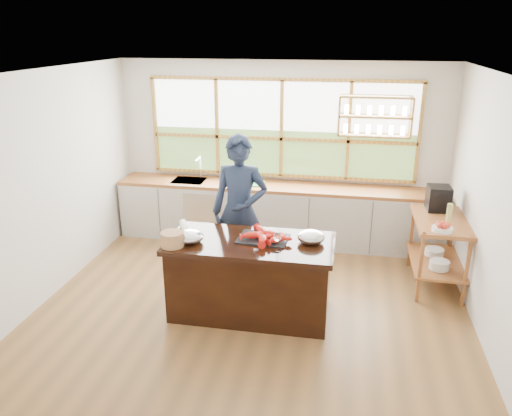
% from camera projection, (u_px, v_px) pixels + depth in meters
% --- Properties ---
extents(ground_plane, '(5.00, 5.00, 0.00)m').
position_uv_depth(ground_plane, '(254.00, 303.00, 6.02)').
color(ground_plane, brown).
extents(room_shell, '(5.02, 4.52, 2.71)m').
position_uv_depth(room_shell, '(264.00, 151.00, 5.89)').
color(room_shell, beige).
rests_on(room_shell, ground_plane).
extents(back_counter, '(4.90, 0.63, 0.90)m').
position_uv_depth(back_counter, '(276.00, 213.00, 7.66)').
color(back_counter, beige).
rests_on(back_counter, ground_plane).
extents(right_shelf_unit, '(0.62, 1.10, 0.90)m').
position_uv_depth(right_shelf_unit, '(438.00, 241.00, 6.26)').
color(right_shelf_unit, '#994C28').
rests_on(right_shelf_unit, ground_plane).
extents(island, '(1.85, 0.90, 0.90)m').
position_uv_depth(island, '(251.00, 277.00, 5.68)').
color(island, black).
rests_on(island, ground_plane).
extents(cook, '(0.71, 0.47, 1.93)m').
position_uv_depth(cook, '(240.00, 211.00, 6.24)').
color(cook, '#1B253D').
rests_on(cook, ground_plane).
extents(potted_plant, '(0.16, 0.12, 0.26)m').
position_uv_depth(potted_plant, '(255.00, 174.00, 7.58)').
color(potted_plant, slate).
rests_on(potted_plant, back_counter).
extents(cutting_board, '(0.40, 0.30, 0.01)m').
position_uv_depth(cutting_board, '(251.00, 183.00, 7.58)').
color(cutting_board, green).
rests_on(cutting_board, back_counter).
extents(espresso_machine, '(0.29, 0.31, 0.32)m').
position_uv_depth(espresso_machine, '(438.00, 198.00, 6.43)').
color(espresso_machine, black).
rests_on(espresso_machine, right_shelf_unit).
extents(wine_bottle, '(0.07, 0.07, 0.26)m').
position_uv_depth(wine_bottle, '(449.00, 214.00, 5.96)').
color(wine_bottle, '#A6AB55').
rests_on(wine_bottle, right_shelf_unit).
extents(fruit_bowl, '(0.24, 0.24, 0.11)m').
position_uv_depth(fruit_bowl, '(443.00, 227.00, 5.79)').
color(fruit_bowl, silver).
rests_on(fruit_bowl, right_shelf_unit).
extents(slate_board, '(0.58, 0.44, 0.02)m').
position_uv_depth(slate_board, '(263.00, 239.00, 5.57)').
color(slate_board, black).
rests_on(slate_board, island).
extents(lobster_pile, '(0.52, 0.48, 0.08)m').
position_uv_depth(lobster_pile, '(265.00, 236.00, 5.52)').
color(lobster_pile, red).
rests_on(lobster_pile, slate_board).
extents(mixing_bowl_left, '(0.31, 0.31, 0.15)m').
position_uv_depth(mixing_bowl_left, '(190.00, 237.00, 5.48)').
color(mixing_bowl_left, '#BABDC1').
rests_on(mixing_bowl_left, island).
extents(mixing_bowl_right, '(0.30, 0.30, 0.15)m').
position_uv_depth(mixing_bowl_right, '(311.00, 237.00, 5.48)').
color(mixing_bowl_right, '#BABDC1').
rests_on(mixing_bowl_right, island).
extents(wine_glass, '(0.08, 0.08, 0.22)m').
position_uv_depth(wine_glass, '(277.00, 237.00, 5.22)').
color(wine_glass, white).
rests_on(wine_glass, island).
extents(wicker_basket, '(0.25, 0.25, 0.16)m').
position_uv_depth(wicker_basket, '(172.00, 239.00, 5.38)').
color(wicker_basket, tan).
rests_on(wicker_basket, island).
extents(parchment_roll, '(0.20, 0.31, 0.08)m').
position_uv_depth(parchment_roll, '(184.00, 227.00, 5.82)').
color(parchment_roll, white).
rests_on(parchment_roll, island).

